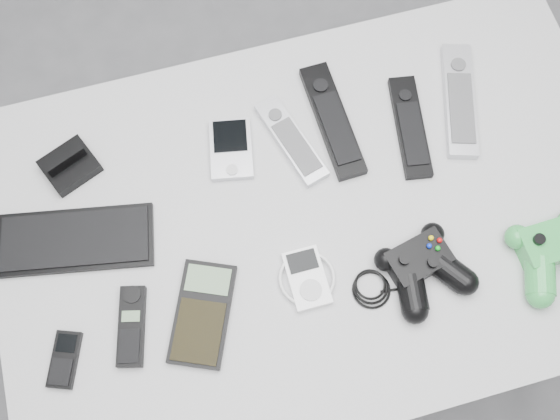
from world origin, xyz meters
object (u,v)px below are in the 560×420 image
object	(u,v)px
remote_silver_b	(459,100)
mp3_player	(307,278)
pda_keyboard	(76,240)
controller_green	(556,251)
pda	(231,149)
remote_silver_a	(291,140)
mobile_phone	(64,360)
cordless_handset	(131,326)
controller_black	(423,267)
remote_black_b	(410,126)
desk	(316,228)
remote_black_a	(332,120)
calculator	(202,314)

from	to	relation	value
remote_silver_b	mp3_player	world-z (taller)	remote_silver_b
pda_keyboard	mp3_player	world-z (taller)	mp3_player
pda_keyboard	controller_green	world-z (taller)	controller_green
pda	remote_silver_a	size ratio (longest dim) A/B	0.63
remote_silver_b	mobile_phone	bearing A→B (deg)	-143.62
cordless_handset	controller_black	size ratio (longest dim) A/B	0.54
remote_silver_a	cordless_handset	size ratio (longest dim) A/B	1.41
mobile_phone	remote_black_b	bearing A→B (deg)	40.68
desk	mobile_phone	size ratio (longest dim) A/B	12.47
remote_black_a	cordless_handset	world-z (taller)	remote_black_a
controller_black	controller_green	bearing A→B (deg)	-22.03
controller_black	controller_green	xyz separation A→B (m)	(0.23, -0.04, 0.00)
pda_keyboard	pda	bearing A→B (deg)	28.23
mobile_phone	mp3_player	size ratio (longest dim) A/B	0.88
mp3_player	remote_silver_b	bearing A→B (deg)	34.44
mp3_player	controller_green	distance (m)	0.44
pda	remote_black_b	bearing A→B (deg)	3.27
remote_black_b	mp3_player	world-z (taller)	same
mp3_player	controller_green	xyz separation A→B (m)	(0.43, -0.07, 0.02)
remote_silver_a	remote_silver_b	distance (m)	0.33
mp3_player	controller_black	size ratio (longest dim) A/B	0.42
desk	mp3_player	xyz separation A→B (m)	(-0.05, -0.11, 0.08)
desk	pda_keyboard	world-z (taller)	pda_keyboard
remote_black_b	calculator	xyz separation A→B (m)	(-0.46, -0.24, -0.00)
controller_black	mobile_phone	bearing A→B (deg)	165.77
controller_green	controller_black	bearing A→B (deg)	169.63
pda	remote_silver_a	xyz separation A→B (m)	(0.11, -0.01, 0.00)
remote_black_b	remote_silver_b	size ratio (longest dim) A/B	0.87
pda	remote_silver_b	size ratio (longest dim) A/B	0.50
controller_black	calculator	bearing A→B (deg)	163.09
remote_black_a	controller_black	world-z (taller)	controller_black
mobile_phone	cordless_handset	size ratio (longest dim) A/B	0.69
remote_black_b	mobile_phone	distance (m)	0.75
controller_black	controller_green	distance (m)	0.23
cordless_handset	controller_black	xyz separation A→B (m)	(0.51, -0.04, 0.01)
remote_silver_a	mobile_phone	world-z (taller)	remote_silver_a
controller_green	remote_silver_b	bearing A→B (deg)	96.81
remote_black_b	controller_black	xyz separation A→B (m)	(-0.07, -0.27, 0.02)
calculator	controller_black	bearing A→B (deg)	19.74
remote_silver_a	remote_black_b	bearing A→B (deg)	-24.07
remote_black_b	cordless_handset	xyz separation A→B (m)	(-0.58, -0.23, 0.00)
pda	mp3_player	world-z (taller)	same
remote_black_a	mp3_player	world-z (taller)	remote_black_a
pda_keyboard	mobile_phone	bearing A→B (deg)	-94.06
calculator	controller_green	world-z (taller)	controller_green
remote_silver_b	pda	bearing A→B (deg)	-165.14
pda_keyboard	mobile_phone	distance (m)	0.21
desk	remote_silver_b	xyz separation A→B (m)	(0.33, 0.15, 0.08)
pda_keyboard	mobile_phone	size ratio (longest dim) A/B	2.92
mobile_phone	calculator	distance (m)	0.24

